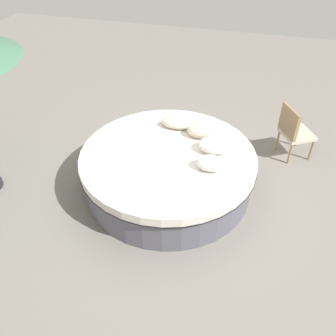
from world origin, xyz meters
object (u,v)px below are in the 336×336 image
Objects in this scene: throw_pillow_1 at (214,146)px; patio_chair at (293,129)px; throw_pillow_3 at (177,123)px; throw_pillow_2 at (201,131)px; throw_pillow_0 at (211,163)px; round_bed at (168,171)px.

throw_pillow_1 is 0.52× the size of patio_chair.
throw_pillow_2 is at bearing 157.68° from throw_pillow_3.
throw_pillow_1 is at bearing 143.89° from throw_pillow_3.
throw_pillow_2 is 0.45× the size of patio_chair.
patio_chair is at bearing -136.54° from throw_pillow_1.
throw_pillow_0 is at bearing 110.88° from throw_pillow_2.
throw_pillow_3 is (0.73, -0.96, -0.02)m from throw_pillow_0.
round_bed is 2.79× the size of patio_chair.
throw_pillow_2 reaches higher than round_bed.
round_bed is 2.37m from patio_chair.
round_bed is 5.40× the size of throw_pillow_1.
throw_pillow_2 is 1.72m from patio_chair.
throw_pillow_0 is 0.77× the size of throw_pillow_3.
throw_pillow_0 is 0.43× the size of patio_chair.
round_bed is 6.14× the size of throw_pillow_2.
throw_pillow_3 is 2.04m from patio_chair.
throw_pillow_2 reaches higher than throw_pillow_0.
patio_chair is at bearing -151.53° from throw_pillow_2.
throw_pillow_1 reaches higher than throw_pillow_3.
throw_pillow_1 is at bearing -158.98° from round_bed.
round_bed is at bearing 93.23° from throw_pillow_3.
round_bed is 0.84m from throw_pillow_2.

